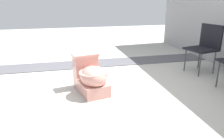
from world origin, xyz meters
TOP-DOWN VIEW (x-y plane):
  - ground_plane at (0.00, 0.00)m, footprint 14.00×14.00m
  - gravel_strip at (-1.29, 0.50)m, footprint 0.56×8.00m
  - toilet at (0.07, -0.14)m, footprint 0.70×0.50m
  - folding_chair_left at (-0.36, 1.94)m, footprint 0.52×0.52m

SIDE VIEW (x-z plane):
  - ground_plane at x=0.00m, z-range 0.00..0.00m
  - gravel_strip at x=-1.29m, z-range 0.00..0.01m
  - toilet at x=0.07m, z-range -0.04..0.48m
  - folding_chair_left at x=-0.36m, z-range 0.09..0.93m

